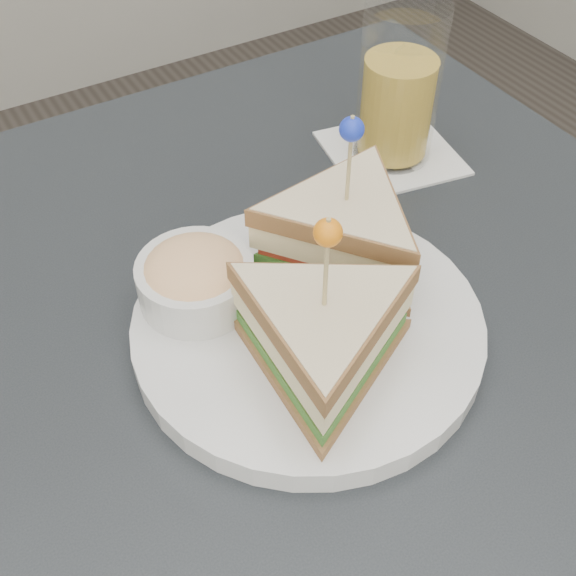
# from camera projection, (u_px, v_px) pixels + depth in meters

# --- Properties ---
(table) EXTENTS (0.80, 0.80, 0.75)m
(table) POSITION_uv_depth(u_px,v_px,m) (284.00, 404.00, 0.61)
(table) COLOR black
(table) RESTS_ON ground
(plate_meal) EXTENTS (0.30, 0.28, 0.16)m
(plate_meal) POSITION_uv_depth(u_px,v_px,m) (314.00, 291.00, 0.53)
(plate_meal) COLOR silver
(plate_meal) RESTS_ON table
(drink_set) EXTENTS (0.14, 0.14, 0.15)m
(drink_set) POSITION_uv_depth(u_px,v_px,m) (398.00, 93.00, 0.68)
(drink_set) COLOR silver
(drink_set) RESTS_ON table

